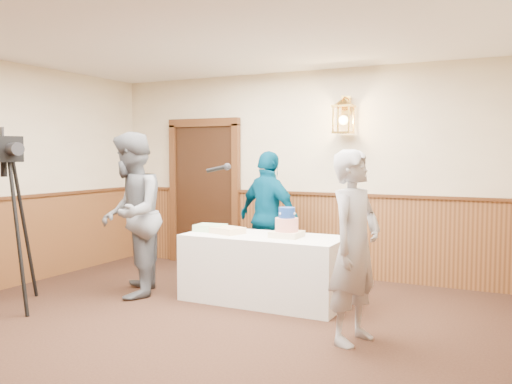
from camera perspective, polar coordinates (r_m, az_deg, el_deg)
ground at (r=4.76m, az=-11.06°, el=-16.47°), size 7.00×7.00×0.00m
room_shell at (r=4.86m, az=-8.55°, el=2.34°), size 6.02×7.02×2.81m
display_table at (r=6.15m, az=0.84°, el=-8.04°), size 1.80×0.80×0.75m
tiered_cake at (r=5.95m, az=3.26°, el=-3.54°), size 0.32×0.32×0.33m
sheet_cake_yellow at (r=6.24m, az=-3.00°, el=-4.05°), size 0.40×0.35×0.07m
sheet_cake_green at (r=6.44m, az=-4.85°, el=-3.77°), size 0.36×0.29×0.08m
interviewer at (r=6.46m, az=-13.05°, el=-2.32°), size 1.63×1.17×1.92m
baker at (r=4.84m, az=10.34°, el=-5.68°), size 0.55×0.70×1.70m
assistant_p at (r=6.98m, az=1.35°, el=-2.65°), size 1.08×0.74×1.70m
tv_camera_rig at (r=6.41m, az=-24.84°, el=-3.80°), size 0.72×0.68×1.85m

